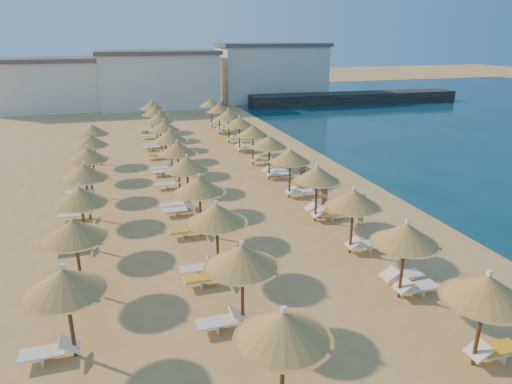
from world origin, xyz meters
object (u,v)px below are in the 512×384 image
object	(u,v)px
beachgoer_c	(302,169)
jetty	(355,98)
parasol_row_west	(182,156)
parasol_row_east	(279,149)
beachgoer_b	(323,194)
beachgoer_a	(361,210)

from	to	relation	value
beachgoer_c	jetty	bearing A→B (deg)	114.88
parasol_row_west	beachgoer_c	xyz separation A→B (m)	(7.93, 0.80, -1.68)
parasol_row_east	parasol_row_west	world-z (taller)	same
jetty	parasol_row_west	bearing A→B (deg)	-129.67
parasol_row_west	beachgoer_b	world-z (taller)	parasol_row_west
parasol_row_east	beachgoer_a	world-z (taller)	parasol_row_east
jetty	beachgoer_b	world-z (taller)	beachgoer_b
parasol_row_west	beachgoer_c	world-z (taller)	parasol_row_west
jetty	beachgoer_c	bearing A→B (deg)	-121.51
beachgoer_c	beachgoer_a	bearing A→B (deg)	-31.50
parasol_row_east	jetty	bearing A→B (deg)	54.77
beachgoer_a	parasol_row_west	bearing A→B (deg)	-133.70
beachgoer_a	jetty	bearing A→B (deg)	149.45
parasol_row_east	beachgoer_c	world-z (taller)	parasol_row_east
beachgoer_a	beachgoer_c	distance (m)	7.75
parasol_row_east	beachgoer_b	world-z (taller)	parasol_row_east
beachgoer_a	beachgoer_b	xyz separation A→B (m)	(-0.78, 2.82, -0.03)
beachgoer_a	beachgoer_c	bearing A→B (deg)	177.56
beachgoer_a	beachgoer_c	size ratio (longest dim) A/B	1.03
parasol_row_east	beachgoer_b	distance (m)	4.60
jetty	parasol_row_east	size ratio (longest dim) A/B	0.67
parasol_row_east	parasol_row_west	xyz separation A→B (m)	(-6.01, 0.00, 0.00)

